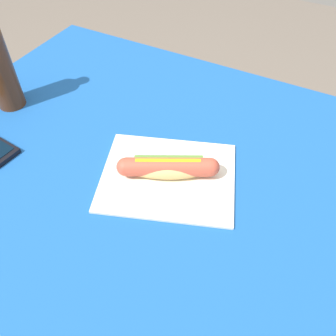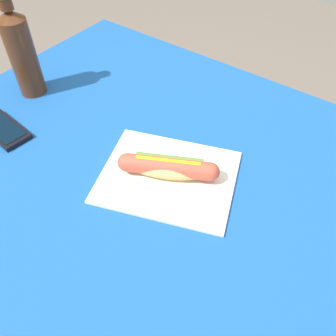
% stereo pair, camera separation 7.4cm
% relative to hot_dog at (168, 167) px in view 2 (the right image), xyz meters
% --- Properties ---
extents(ground_plane, '(6.00, 6.00, 0.00)m').
position_rel_hot_dog_xyz_m(ground_plane, '(-0.00, -0.02, -0.79)').
color(ground_plane, '#6B6056').
rests_on(ground_plane, ground).
extents(dining_table, '(1.23, 0.97, 0.76)m').
position_rel_hot_dog_xyz_m(dining_table, '(-0.00, -0.02, -0.15)').
color(dining_table, brown).
rests_on(dining_table, ground).
extents(paper_wrapper, '(0.34, 0.31, 0.01)m').
position_rel_hot_dog_xyz_m(paper_wrapper, '(0.00, -0.00, -0.03)').
color(paper_wrapper, silver).
rests_on(paper_wrapper, dining_table).
extents(hot_dog, '(0.19, 0.12, 0.05)m').
position_rel_hot_dog_xyz_m(hot_dog, '(0.00, 0.00, 0.00)').
color(hot_dog, '#DBB26B').
rests_on(hot_dog, paper_wrapper).
extents(cell_phone, '(0.15, 0.08, 0.01)m').
position_rel_hot_dog_xyz_m(cell_phone, '(-0.40, -0.12, -0.03)').
color(cell_phone, black).
rests_on(cell_phone, dining_table).
extents(soda_bottle, '(0.07, 0.07, 0.26)m').
position_rel_hot_dog_xyz_m(soda_bottle, '(-0.48, 0.03, 0.08)').
color(soda_bottle, '#4C2814').
rests_on(soda_bottle, dining_table).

